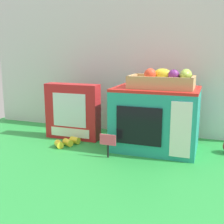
{
  "coord_description": "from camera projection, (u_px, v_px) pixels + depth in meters",
  "views": [
    {
      "loc": [
        0.45,
        -1.26,
        0.44
      ],
      "look_at": [
        0.01,
        -0.01,
        0.15
      ],
      "focal_mm": 46.07,
      "sensor_mm": 36.0,
      "label": 1
    }
  ],
  "objects": [
    {
      "name": "loose_toy_banana",
      "position": [
        67.0,
        142.0,
        1.35
      ],
      "size": [
        0.1,
        0.13,
        0.03
      ],
      "color": "yellow",
      "rests_on": "ground"
    },
    {
      "name": "food_groups_crate",
      "position": [
        164.0,
        81.0,
        1.24
      ],
      "size": [
        0.27,
        0.17,
        0.08
      ],
      "color": "tan",
      "rests_on": "toy_microwave"
    },
    {
      "name": "display_back_panel",
      "position": [
        125.0,
        62.0,
        1.53
      ],
      "size": [
        1.61,
        0.03,
        0.75
      ],
      "primitive_type": "cube",
      "color": "silver",
      "rests_on": "ground"
    },
    {
      "name": "price_sign",
      "position": [
        108.0,
        142.0,
        1.19
      ],
      "size": [
        0.07,
        0.01,
        0.1
      ],
      "color": "black",
      "rests_on": "ground"
    },
    {
      "name": "cookie_set_box",
      "position": [
        73.0,
        112.0,
        1.44
      ],
      "size": [
        0.28,
        0.08,
        0.28
      ],
      "color": "red",
      "rests_on": "ground"
    },
    {
      "name": "toy_microwave",
      "position": [
        156.0,
        119.0,
        1.29
      ],
      "size": [
        0.37,
        0.27,
        0.28
      ],
      "color": "teal",
      "rests_on": "ground"
    },
    {
      "name": "ground_plane",
      "position": [
        111.0,
        142.0,
        1.4
      ],
      "size": [
        1.7,
        1.7,
        0.0
      ],
      "primitive_type": "plane",
      "color": "green",
      "rests_on": "ground"
    }
  ]
}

